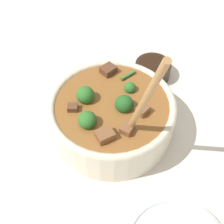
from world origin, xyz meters
TOP-DOWN VIEW (x-y plane):
  - ground_plane at (0.00, 0.00)m, footprint 4.00×4.00m
  - stew_bowl at (-0.00, -0.00)m, footprint 0.27×0.27m
  - condiment_bowl at (0.20, -0.04)m, footprint 0.09×0.09m

SIDE VIEW (x-z plane):
  - ground_plane at x=0.00m, z-range 0.00..0.00m
  - condiment_bowl at x=0.20m, z-range 0.00..0.05m
  - stew_bowl at x=0.00m, z-range -0.10..0.21m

